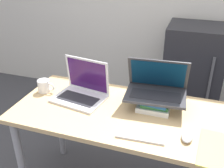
% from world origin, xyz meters
% --- Properties ---
extents(desk, '(1.43, 0.66, 0.75)m').
position_xyz_m(desk, '(0.00, 0.33, 0.66)').
color(desk, tan).
rests_on(desk, ground_plane).
extents(laptop_left, '(0.37, 0.30, 0.26)m').
position_xyz_m(laptop_left, '(-0.34, 0.40, 0.80)').
color(laptop_left, silver).
rests_on(laptop_left, desk).
extents(book_stack, '(0.21, 0.25, 0.08)m').
position_xyz_m(book_stack, '(0.16, 0.45, 0.79)').
color(book_stack, white).
rests_on(book_stack, desk).
extents(laptop_on_books, '(0.39, 0.28, 0.24)m').
position_xyz_m(laptop_on_books, '(0.16, 0.46, 0.88)').
color(laptop_on_books, '#333338').
rests_on(laptop_on_books, book_stack).
extents(wireless_keyboard, '(0.27, 0.14, 0.01)m').
position_xyz_m(wireless_keyboard, '(0.14, 0.13, 0.76)').
color(wireless_keyboard, silver).
rests_on(wireless_keyboard, desk).
extents(mouse, '(0.06, 0.11, 0.03)m').
position_xyz_m(mouse, '(0.38, 0.18, 0.76)').
color(mouse, '#B2B2B7').
rests_on(mouse, desk).
extents(notepad, '(0.21, 0.31, 0.01)m').
position_xyz_m(notepad, '(0.54, 0.13, 0.75)').
color(notepad, '#EFE066').
rests_on(notepad, desk).
extents(mug, '(0.13, 0.08, 0.09)m').
position_xyz_m(mug, '(-0.62, 0.39, 0.79)').
color(mug, white).
rests_on(mug, desk).
extents(mini_fridge, '(0.56, 0.51, 1.02)m').
position_xyz_m(mini_fridge, '(0.35, 1.57, 0.51)').
color(mini_fridge, '#232328').
rests_on(mini_fridge, ground_plane).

